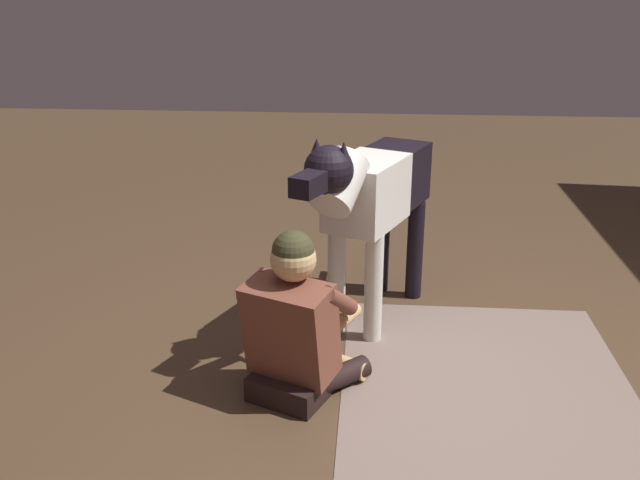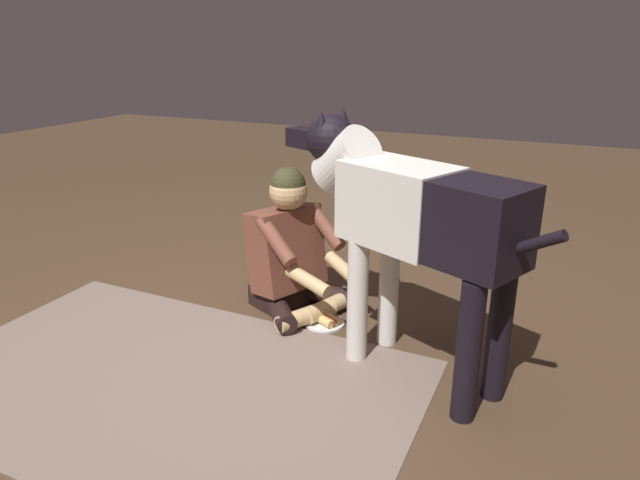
% 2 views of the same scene
% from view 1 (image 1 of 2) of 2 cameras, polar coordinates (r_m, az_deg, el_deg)
% --- Properties ---
extents(ground_plane, '(14.36, 14.36, 0.00)m').
position_cam_1_polar(ground_plane, '(3.41, 10.07, -13.14)').
color(ground_plane, '#493523').
extents(area_rug, '(2.29, 1.41, 0.01)m').
position_cam_1_polar(area_rug, '(3.36, 14.06, -14.04)').
color(area_rug, '#736157').
rests_on(area_rug, ground).
extents(person_sitting_on_floor, '(0.71, 0.62, 0.83)m').
position_cam_1_polar(person_sitting_on_floor, '(3.31, -1.93, -7.13)').
color(person_sitting_on_floor, black).
rests_on(person_sitting_on_floor, ground).
extents(large_dog, '(1.40, 0.72, 1.16)m').
position_cam_1_polar(large_dog, '(3.82, 4.16, 3.56)').
color(large_dog, silver).
rests_on(large_dog, ground).
extents(hot_dog_on_plate, '(0.23, 0.23, 0.06)m').
position_cam_1_polar(hot_dog_on_plate, '(3.67, 0.31, -9.64)').
color(hot_dog_on_plate, silver).
rests_on(hot_dog_on_plate, ground).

